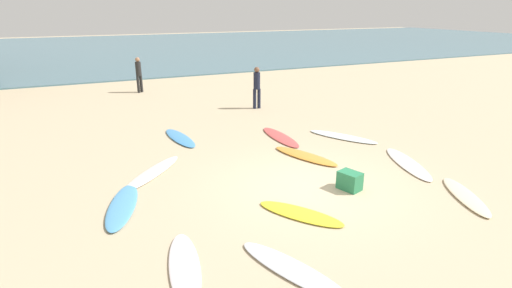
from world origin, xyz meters
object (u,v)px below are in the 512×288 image
(surfboard_4, at_px, (465,196))
(surfboard_7, at_px, (300,214))
(surfboard_1, at_px, (293,270))
(surfboard_2, at_px, (153,172))
(surfboard_3, at_px, (280,137))
(surfboard_8, at_px, (180,138))
(surfboard_9, at_px, (343,137))
(beachgoer_mid, at_px, (257,85))
(beach_cooler, at_px, (350,181))
(surfboard_5, at_px, (305,156))
(beachgoer_near, at_px, (139,73))
(surfboard_6, at_px, (184,267))
(surfboard_10, at_px, (408,163))
(surfboard_0, at_px, (122,206))

(surfboard_4, bearing_deg, surfboard_7, 12.82)
(surfboard_1, height_order, surfboard_2, surfboard_2)
(surfboard_3, xyz_separation_m, surfboard_4, (1.80, -5.66, 0.01))
(surfboard_7, bearing_deg, surfboard_8, -113.73)
(surfboard_3, relative_size, surfboard_9, 0.98)
(beachgoer_mid, distance_m, beach_cooler, 8.37)
(surfboard_1, relative_size, surfboard_9, 0.93)
(surfboard_5, height_order, surfboard_7, surfboard_5)
(surfboard_3, xyz_separation_m, beachgoer_near, (-2.99, 9.59, 0.96))
(beachgoer_near, height_order, beach_cooler, beachgoer_near)
(surfboard_6, distance_m, beachgoer_near, 15.26)
(surfboard_1, relative_size, beachgoer_near, 1.27)
(surfboard_5, height_order, surfboard_6, surfboard_5)
(surfboard_9, bearing_deg, surfboard_7, -164.34)
(surfboard_1, bearing_deg, surfboard_2, 83.07)
(surfboard_3, xyz_separation_m, surfboard_6, (-4.75, -5.54, 0.00))
(surfboard_2, xyz_separation_m, surfboard_9, (6.35, 0.42, -0.00))
(surfboard_4, height_order, surfboard_10, surfboard_4)
(surfboard_0, xyz_separation_m, surfboard_8, (2.35, 4.18, -0.00))
(surfboard_7, relative_size, beachgoer_mid, 1.10)
(surfboard_8, distance_m, surfboard_10, 7.10)
(surfboard_5, bearing_deg, surfboard_7, -143.49)
(surfboard_7, distance_m, beachgoer_near, 14.43)
(surfboard_9, distance_m, beach_cooler, 4.03)
(surfboard_2, relative_size, surfboard_10, 1.00)
(surfboard_4, relative_size, surfboard_5, 0.92)
(surfboard_6, bearing_deg, beach_cooler, 28.00)
(beachgoer_near, bearing_deg, beach_cooler, -113.17)
(surfboard_3, xyz_separation_m, surfboard_9, (1.90, -0.85, 0.00))
(surfboard_10, xyz_separation_m, beach_cooler, (-2.46, -0.62, 0.19))
(beachgoer_near, bearing_deg, surfboard_4, -106.57)
(surfboard_2, distance_m, beach_cooler, 5.03)
(surfboard_8, height_order, surfboard_10, surfboard_8)
(surfboard_9, bearing_deg, surfboard_5, 177.57)
(surfboard_6, bearing_deg, beachgoer_mid, 69.87)
(surfboard_9, height_order, beach_cooler, beach_cooler)
(beach_cooler, bearing_deg, surfboard_10, 14.05)
(surfboard_2, bearing_deg, surfboard_10, 23.44)
(beach_cooler, bearing_deg, surfboard_0, 165.66)
(surfboard_0, xyz_separation_m, surfboard_5, (5.23, 0.99, -0.00))
(surfboard_2, height_order, surfboard_10, surfboard_2)
(surfboard_1, bearing_deg, surfboard_4, -13.22)
(surfboard_6, relative_size, beach_cooler, 3.97)
(surfboard_10, bearing_deg, surfboard_2, 179.89)
(surfboard_2, xyz_separation_m, surfboard_5, (4.26, -0.63, 0.00))
(surfboard_7, bearing_deg, surfboard_10, 163.04)
(surfboard_3, xyz_separation_m, surfboard_8, (-3.07, 1.29, 0.01))
(surfboard_0, bearing_deg, surfboard_1, 139.98)
(surfboard_10, distance_m, beachgoer_mid, 7.75)
(surfboard_4, xyz_separation_m, surfboard_9, (0.10, 4.81, -0.00))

